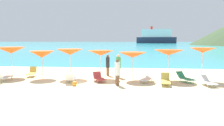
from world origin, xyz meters
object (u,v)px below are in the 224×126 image
object	(u,v)px
lounge_chair_4	(165,80)
cruise_ship	(156,37)
umbrella_4	(101,53)
lounge_chair_2	(99,78)
beachgoer_1	(118,65)
lounge_chair_8	(32,72)
umbrella_2	(42,54)
lounge_chair_3	(207,81)
umbrella_3	(70,52)
umbrella_6	(169,53)
umbrella_7	(203,50)
beachgoer_2	(117,72)
beachgoer_0	(108,64)
beach_ball	(75,83)
umbrella_5	(133,55)
umbrella_1	(11,50)
lounge_chair_1	(3,77)
lounge_chair_6	(147,78)
lounge_chair_5	(185,78)
lounge_chair_7	(70,78)

from	to	relation	value
lounge_chair_4	cruise_ship	world-z (taller)	cruise_ship
umbrella_4	lounge_chair_2	bearing A→B (deg)	-87.36
beachgoer_1	lounge_chair_8	bearing A→B (deg)	-89.70
umbrella_2	umbrella_4	world-z (taller)	umbrella_4
umbrella_2	lounge_chair_3	xyz separation A→B (m)	(11.67, -1.50, -1.57)
umbrella_3	umbrella_4	size ratio (longest dim) A/B	1.05
umbrella_6	umbrella_7	xyz separation A→B (m)	(2.36, -0.07, 0.18)
cruise_ship	lounge_chair_4	bearing A→B (deg)	-86.10
lounge_chair_4	beachgoer_2	world-z (taller)	beachgoer_2
beachgoer_0	beachgoer_2	xyz separation A→B (m)	(1.05, -3.62, -0.02)
lounge_chair_3	umbrella_7	bearing A→B (deg)	74.35
umbrella_7	umbrella_3	bearing A→B (deg)	179.46
lounge_chair_8	beach_ball	size ratio (longest dim) A/B	4.62
umbrella_5	lounge_chair_2	bearing A→B (deg)	-158.08
umbrella_1	umbrella_5	size ratio (longest dim) A/B	1.09
lounge_chair_1	beachgoer_2	xyz separation A→B (m)	(8.11, -0.45, 0.59)
umbrella_2	lounge_chair_8	distance (m)	2.02
umbrella_2	beach_ball	size ratio (longest dim) A/B	6.81
lounge_chair_6	lounge_chair_8	size ratio (longest dim) A/B	1.19
umbrella_1	lounge_chair_5	world-z (taller)	umbrella_1
umbrella_5	umbrella_3	bearing A→B (deg)	176.99
beachgoer_0	beach_ball	xyz separation A→B (m)	(-1.64, -4.07, -0.76)
lounge_chair_2	lounge_chair_5	xyz separation A→B (m)	(5.99, 0.45, 0.04)
umbrella_7	beachgoer_0	size ratio (longest dim) A/B	1.38
lounge_chair_5	beach_ball	size ratio (longest dim) A/B	5.10
umbrella_7	lounge_chair_1	size ratio (longest dim) A/B	1.36
lounge_chair_7	beachgoer_2	size ratio (longest dim) A/B	0.82
umbrella_5	lounge_chair_1	bearing A→B (deg)	-170.33
umbrella_1	lounge_chair_3	size ratio (longest dim) A/B	1.52
umbrella_6	beachgoer_1	distance (m)	3.89
umbrella_6	beachgoer_0	world-z (taller)	umbrella_6
umbrella_2	beachgoer_2	world-z (taller)	umbrella_2
umbrella_4	beachgoer_1	world-z (taller)	umbrella_4
lounge_chair_7	cruise_ship	world-z (taller)	cruise_ship
umbrella_3	beachgoer_2	size ratio (longest dim) A/B	1.31
lounge_chair_6	lounge_chair_7	size ratio (longest dim) A/B	1.21
umbrella_4	beachgoer_0	bearing A→B (deg)	73.71
umbrella_6	beachgoer_1	size ratio (longest dim) A/B	1.24
lounge_chair_1	beachgoer_1	distance (m)	8.34
lounge_chair_4	beachgoer_1	world-z (taller)	beachgoer_1
beachgoer_2	beachgoer_1	bearing A→B (deg)	44.12
lounge_chair_5	lounge_chair_7	world-z (taller)	lounge_chair_7
umbrella_1	umbrella_6	xyz separation A→B (m)	(12.10, 0.03, -0.12)
lounge_chair_3	lounge_chair_7	bearing A→B (deg)	171.37
lounge_chair_3	lounge_chair_5	distance (m)	1.52
umbrella_2	umbrella_4	size ratio (longest dim) A/B	0.98
umbrella_2	lounge_chair_2	xyz separation A→B (m)	(4.55, -0.93, -1.56)
umbrella_1	beachgoer_1	size ratio (longest dim) A/B	1.30
umbrella_7	cruise_ship	xyz separation A→B (m)	(21.28, 210.95, 4.53)
lounge_chair_5	beachgoer_1	world-z (taller)	beachgoer_1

